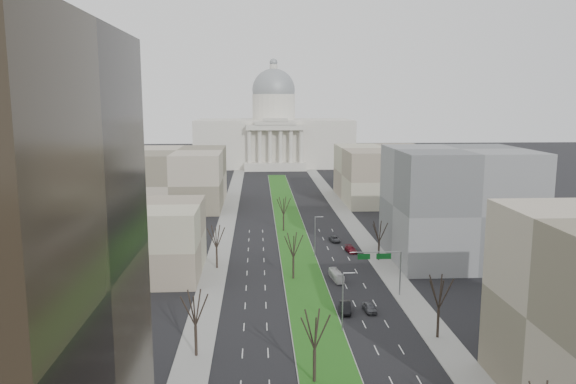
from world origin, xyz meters
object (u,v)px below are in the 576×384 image
object	(u,v)px
car_grey_near	(369,308)
box_van	(336,276)
car_red	(351,249)
car_black	(345,307)
car_grey_far	(335,239)

from	to	relation	value
car_grey_near	box_van	xyz separation A→B (m)	(-3.11, 16.44, 0.22)
car_red	car_black	bearing A→B (deg)	-109.17
box_van	car_red	bearing A→B (deg)	66.07
car_grey_near	car_black	size ratio (longest dim) A/B	0.81
car_grey_near	box_van	size ratio (longest dim) A/B	0.62
car_black	car_grey_far	bearing A→B (deg)	90.50
car_grey_near	car_black	world-z (taller)	car_black
car_black	box_van	distance (m)	16.39
car_grey_near	car_red	xyz separation A→B (m)	(2.97, 36.14, -0.02)
box_van	car_grey_far	bearing A→B (deg)	76.03
car_red	box_van	world-z (taller)	box_van
car_grey_far	box_van	world-z (taller)	box_van
car_black	box_van	xyz separation A→B (m)	(0.86, 16.36, 0.09)
car_grey_near	car_grey_far	world-z (taller)	car_grey_near
car_grey_near	box_van	world-z (taller)	box_van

